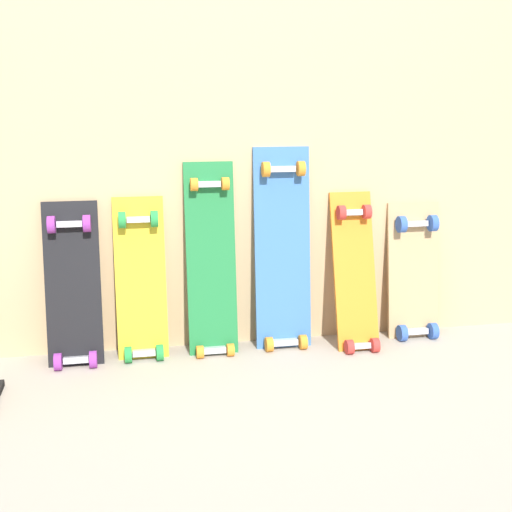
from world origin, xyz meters
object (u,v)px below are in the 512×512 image
object	(u,v)px
skateboard_black	(73,292)
skateboard_natural	(414,277)
skateboard_green	(211,268)
skateboard_orange	(355,279)
skateboard_yellow	(141,286)
skateboard_blue	(283,256)

from	to	relation	value
skateboard_black	skateboard_natural	size ratio (longest dim) A/B	1.08
skateboard_green	skateboard_orange	xyz separation A→B (m)	(0.60, -0.05, -0.07)
skateboard_green	skateboard_natural	world-z (taller)	skateboard_green
skateboard_green	skateboard_orange	world-z (taller)	skateboard_green
skateboard_yellow	skateboard_natural	bearing A→B (deg)	0.54
skateboard_natural	skateboard_black	bearing A→B (deg)	-179.00
skateboard_yellow	skateboard_green	bearing A→B (deg)	-0.00
skateboard_black	skateboard_green	distance (m)	0.55
skateboard_black	skateboard_natural	world-z (taller)	skateboard_black
skateboard_yellow	skateboard_orange	bearing A→B (deg)	-2.93
skateboard_black	skateboard_green	size ratio (longest dim) A/B	0.82
skateboard_green	skateboard_blue	world-z (taller)	skateboard_blue
skateboard_black	skateboard_blue	distance (m)	0.85
skateboard_black	skateboard_orange	distance (m)	1.14
skateboard_green	skateboard_natural	bearing A→B (deg)	0.71
skateboard_yellow	skateboard_blue	distance (m)	0.59
skateboard_black	skateboard_blue	world-z (taller)	skateboard_blue
skateboard_black	skateboard_green	xyz separation A→B (m)	(0.54, 0.01, 0.07)
skateboard_yellow	skateboard_orange	size ratio (longest dim) A/B	1.00
skateboard_green	skateboard_orange	distance (m)	0.60
skateboard_yellow	skateboard_green	distance (m)	0.29
skateboard_green	skateboard_blue	xyz separation A→B (m)	(0.30, 0.01, 0.03)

